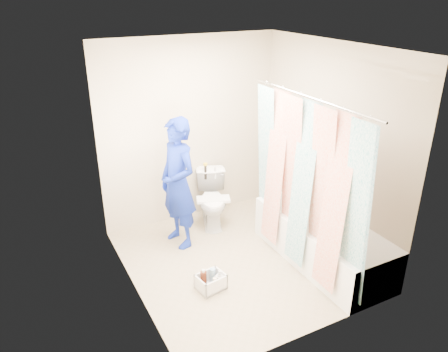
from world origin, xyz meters
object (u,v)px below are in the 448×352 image
cleaning_caddy (212,282)px  bathtub (322,240)px  plumber (178,184)px  toilet (213,200)px

cleaning_caddy → bathtub: bearing=-14.0°
bathtub → cleaning_caddy: (-1.34, 0.12, -0.19)m
plumber → cleaning_caddy: 1.23m
bathtub → toilet: 1.54m
bathtub → cleaning_caddy: bathtub is taller
plumber → toilet: bearing=102.2°
toilet → plumber: bearing=-135.5°
bathtub → toilet: toilet is taller
bathtub → cleaning_caddy: 1.36m
plumber → bathtub: bearing=37.9°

